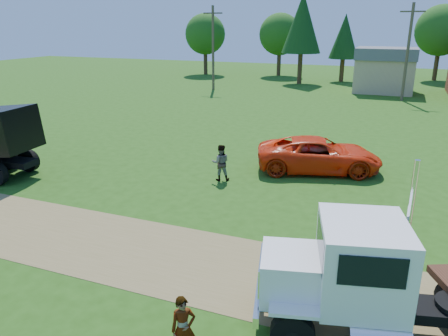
% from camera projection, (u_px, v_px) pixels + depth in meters
% --- Properties ---
extents(ground, '(140.00, 140.00, 0.00)m').
position_uv_depth(ground, '(187.00, 261.00, 13.91)').
color(ground, '#234B10').
rests_on(ground, ground).
extents(dirt_track, '(120.00, 4.20, 0.01)m').
position_uv_depth(dirt_track, '(187.00, 261.00, 13.91)').
color(dirt_track, brown).
rests_on(dirt_track, ground).
extents(white_semi_tractor, '(7.27, 3.85, 4.29)m').
position_uv_depth(white_semi_tractor, '(363.00, 279.00, 10.29)').
color(white_semi_tractor, black).
rests_on(white_semi_tractor, ground).
extents(orange_pickup, '(6.73, 4.46, 1.72)m').
position_uv_depth(orange_pickup, '(319.00, 155.00, 22.14)').
color(orange_pickup, red).
rests_on(orange_pickup, ground).
extents(spectator_a, '(0.67, 0.64, 1.54)m').
position_uv_depth(spectator_a, '(183.00, 328.00, 9.69)').
color(spectator_a, '#999999').
rests_on(spectator_a, ground).
extents(spectator_b, '(1.05, 0.94, 1.76)m').
position_uv_depth(spectator_b, '(221.00, 163.00, 20.79)').
color(spectator_b, '#999999').
rests_on(spectator_b, ground).
extents(tan_shed, '(6.20, 5.40, 4.70)m').
position_uv_depth(tan_shed, '(385.00, 70.00, 46.97)').
color(tan_shed, tan).
rests_on(tan_shed, ground).
extents(utility_poles, '(42.20, 0.28, 9.00)m').
position_uv_depth(utility_poles, '(408.00, 51.00, 41.14)').
color(utility_poles, '#4C3D2B').
rests_on(utility_poles, ground).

